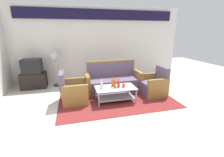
{
  "coord_description": "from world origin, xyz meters",
  "views": [
    {
      "loc": [
        -1.06,
        -3.0,
        1.88
      ],
      "look_at": [
        -0.07,
        0.88,
        0.65
      ],
      "focal_mm": 24.67,
      "sensor_mm": 36.0,
      "label": 1
    }
  ],
  "objects_px": {
    "coffee_table": "(115,92)",
    "cup": "(124,85)",
    "television": "(32,66)",
    "couch": "(113,82)",
    "armchair_left": "(74,92)",
    "bottle_brown": "(115,84)",
    "bottle_red": "(118,84)",
    "pedestal_fan": "(55,58)",
    "bottle_orange": "(112,83)",
    "bottle_clear": "(102,85)",
    "armchair_right": "(153,85)",
    "tv_stand": "(34,80)"
  },
  "relations": [
    {
      "from": "bottle_brown",
      "to": "bottle_red",
      "type": "height_order",
      "value": "bottle_brown"
    },
    {
      "from": "armchair_right",
      "to": "bottle_red",
      "type": "xyz_separation_m",
      "value": [
        -1.19,
        -0.21,
        0.21
      ]
    },
    {
      "from": "bottle_clear",
      "to": "bottle_brown",
      "type": "xyz_separation_m",
      "value": [
        0.36,
        -0.02,
        0.01
      ]
    },
    {
      "from": "armchair_left",
      "to": "tv_stand",
      "type": "distance_m",
      "value": 1.98
    },
    {
      "from": "armchair_left",
      "to": "bottle_clear",
      "type": "distance_m",
      "value": 0.81
    },
    {
      "from": "bottle_red",
      "to": "armchair_left",
      "type": "bearing_deg",
      "value": 167.56
    },
    {
      "from": "coffee_table",
      "to": "cup",
      "type": "bearing_deg",
      "value": -11.25
    },
    {
      "from": "couch",
      "to": "coffee_table",
      "type": "distance_m",
      "value": 0.8
    },
    {
      "from": "bottle_clear",
      "to": "bottle_orange",
      "type": "distance_m",
      "value": 0.34
    },
    {
      "from": "armchair_right",
      "to": "bottle_red",
      "type": "relative_size",
      "value": 3.5
    },
    {
      "from": "armchair_right",
      "to": "pedestal_fan",
      "type": "height_order",
      "value": "pedestal_fan"
    },
    {
      "from": "armchair_left",
      "to": "cup",
      "type": "distance_m",
      "value": 1.39
    },
    {
      "from": "bottle_clear",
      "to": "television",
      "type": "bearing_deg",
      "value": 139.46
    },
    {
      "from": "armchair_left",
      "to": "bottle_orange",
      "type": "distance_m",
      "value": 1.1
    },
    {
      "from": "coffee_table",
      "to": "television",
      "type": "height_order",
      "value": "television"
    },
    {
      "from": "couch",
      "to": "tv_stand",
      "type": "bearing_deg",
      "value": -20.94
    },
    {
      "from": "coffee_table",
      "to": "bottle_orange",
      "type": "height_order",
      "value": "bottle_orange"
    },
    {
      "from": "coffee_table",
      "to": "tv_stand",
      "type": "bearing_deg",
      "value": 144.44
    },
    {
      "from": "armchair_right",
      "to": "coffee_table",
      "type": "bearing_deg",
      "value": 97.41
    },
    {
      "from": "coffee_table",
      "to": "armchair_left",
      "type": "bearing_deg",
      "value": 167.65
    },
    {
      "from": "armchair_right",
      "to": "bottle_brown",
      "type": "height_order",
      "value": "armchair_right"
    },
    {
      "from": "bottle_red",
      "to": "pedestal_fan",
      "type": "relative_size",
      "value": 0.19
    },
    {
      "from": "armchair_left",
      "to": "bottle_clear",
      "type": "height_order",
      "value": "armchair_left"
    },
    {
      "from": "bottle_brown",
      "to": "bottle_red",
      "type": "bearing_deg",
      "value": 5.95
    },
    {
      "from": "couch",
      "to": "cup",
      "type": "height_order",
      "value": "couch"
    },
    {
      "from": "bottle_orange",
      "to": "television",
      "type": "bearing_deg",
      "value": 144.98
    },
    {
      "from": "tv_stand",
      "to": "armchair_right",
      "type": "bearing_deg",
      "value": -22.7
    },
    {
      "from": "tv_stand",
      "to": "television",
      "type": "distance_m",
      "value": 0.5
    },
    {
      "from": "tv_stand",
      "to": "coffee_table",
      "type": "bearing_deg",
      "value": -35.56
    },
    {
      "from": "armchair_left",
      "to": "bottle_brown",
      "type": "height_order",
      "value": "armchair_left"
    },
    {
      "from": "tv_stand",
      "to": "pedestal_fan",
      "type": "height_order",
      "value": "pedestal_fan"
    },
    {
      "from": "bottle_red",
      "to": "tv_stand",
      "type": "height_order",
      "value": "bottle_red"
    },
    {
      "from": "armchair_right",
      "to": "bottle_orange",
      "type": "distance_m",
      "value": 1.35
    },
    {
      "from": "coffee_table",
      "to": "bottle_orange",
      "type": "distance_m",
      "value": 0.26
    },
    {
      "from": "bottle_clear",
      "to": "bottle_red",
      "type": "distance_m",
      "value": 0.47
    },
    {
      "from": "tv_stand",
      "to": "bottle_red",
      "type": "bearing_deg",
      "value": -34.99
    },
    {
      "from": "couch",
      "to": "television",
      "type": "bearing_deg",
      "value": -20.99
    },
    {
      "from": "bottle_red",
      "to": "television",
      "type": "height_order",
      "value": "television"
    },
    {
      "from": "bottle_orange",
      "to": "pedestal_fan",
      "type": "distance_m",
      "value": 2.4
    },
    {
      "from": "bottle_brown",
      "to": "bottle_orange",
      "type": "distance_m",
      "value": 0.12
    },
    {
      "from": "couch",
      "to": "armchair_right",
      "type": "bearing_deg",
      "value": 151.32
    },
    {
      "from": "armchair_right",
      "to": "television",
      "type": "distance_m",
      "value": 4.04
    },
    {
      "from": "armchair_left",
      "to": "bottle_brown",
      "type": "xyz_separation_m",
      "value": [
        1.1,
        -0.28,
        0.24
      ]
    },
    {
      "from": "bottle_red",
      "to": "bottle_brown",
      "type": "bearing_deg",
      "value": -174.05
    },
    {
      "from": "couch",
      "to": "bottle_orange",
      "type": "height_order",
      "value": "couch"
    },
    {
      "from": "bottle_brown",
      "to": "coffee_table",
      "type": "bearing_deg",
      "value": 47.41
    },
    {
      "from": "pedestal_fan",
      "to": "bottle_orange",
      "type": "bearing_deg",
      "value": -46.68
    },
    {
      "from": "coffee_table",
      "to": "television",
      "type": "distance_m",
      "value": 3.03
    },
    {
      "from": "bottle_orange",
      "to": "pedestal_fan",
      "type": "height_order",
      "value": "pedestal_fan"
    },
    {
      "from": "couch",
      "to": "armchair_left",
      "type": "height_order",
      "value": "couch"
    }
  ]
}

